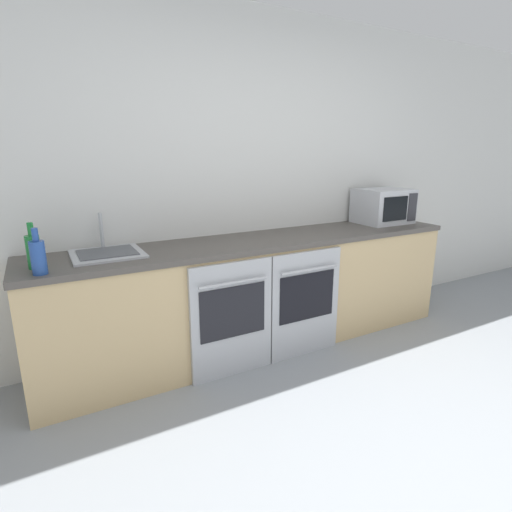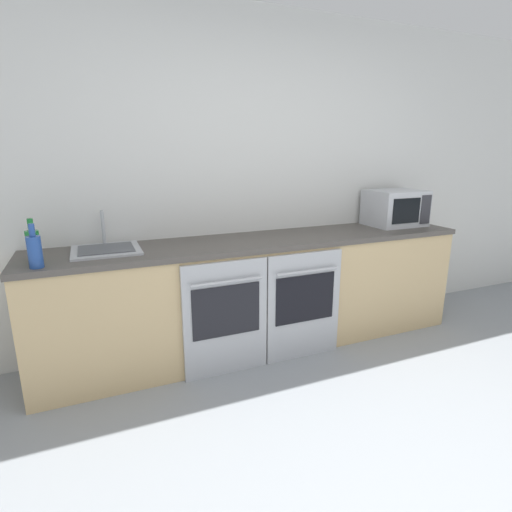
# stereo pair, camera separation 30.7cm
# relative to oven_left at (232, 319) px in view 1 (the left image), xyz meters

# --- Properties ---
(wall_back) EXTENTS (10.00, 0.06, 2.60)m
(wall_back) POSITION_rel_oven_left_xyz_m (0.41, 0.63, 0.88)
(wall_back) COLOR silver
(wall_back) RESTS_ON ground_plane
(counter_back) EXTENTS (3.37, 0.61, 0.88)m
(counter_back) POSITION_rel_oven_left_xyz_m (0.41, 0.31, 0.02)
(counter_back) COLOR tan
(counter_back) RESTS_ON ground_plane
(oven_left) EXTENTS (0.60, 0.06, 0.83)m
(oven_left) POSITION_rel_oven_left_xyz_m (0.00, 0.00, 0.00)
(oven_left) COLOR #A8AAAF
(oven_left) RESTS_ON ground_plane
(oven_right) EXTENTS (0.60, 0.06, 0.83)m
(oven_right) POSITION_rel_oven_left_xyz_m (0.61, 0.00, 0.00)
(oven_right) COLOR #A8AAAF
(oven_right) RESTS_ON ground_plane
(microwave) EXTENTS (0.48, 0.38, 0.31)m
(microwave) POSITION_rel_oven_left_xyz_m (1.74, 0.38, 0.62)
(microwave) COLOR #B7BABF
(microwave) RESTS_ON counter_back
(bottle_blue) EXTENTS (0.08, 0.08, 0.26)m
(bottle_blue) POSITION_rel_oven_left_xyz_m (-1.10, 0.09, 0.56)
(bottle_blue) COLOR #234793
(bottle_blue) RESTS_ON counter_back
(bottle_green) EXTENTS (0.08, 0.08, 0.27)m
(bottle_green) POSITION_rel_oven_left_xyz_m (-1.12, 0.24, 0.57)
(bottle_green) COLOR #19722D
(bottle_green) RESTS_ON counter_back
(sink) EXTENTS (0.44, 0.42, 0.25)m
(sink) POSITION_rel_oven_left_xyz_m (-0.72, 0.36, 0.48)
(sink) COLOR #A8AAAF
(sink) RESTS_ON counter_back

